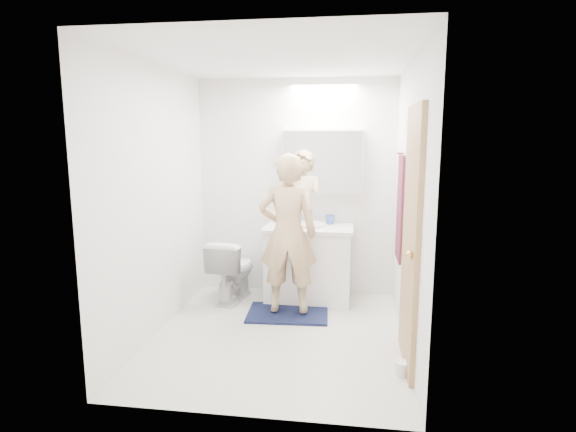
% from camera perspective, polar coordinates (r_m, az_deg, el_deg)
% --- Properties ---
extents(floor, '(2.50, 2.50, 0.00)m').
position_cam_1_polar(floor, '(4.30, -1.16, -14.49)').
color(floor, silver).
rests_on(floor, ground).
extents(ceiling, '(2.50, 2.50, 0.00)m').
position_cam_1_polar(ceiling, '(3.97, -1.29, 18.95)').
color(ceiling, white).
rests_on(ceiling, floor).
extents(wall_back, '(2.50, 0.00, 2.50)m').
position_cam_1_polar(wall_back, '(5.19, 1.00, 3.49)').
color(wall_back, white).
rests_on(wall_back, floor).
extents(wall_front, '(2.50, 0.00, 2.50)m').
position_cam_1_polar(wall_front, '(2.75, -5.40, -2.11)').
color(wall_front, white).
rests_on(wall_front, floor).
extents(wall_left, '(0.00, 2.50, 2.50)m').
position_cam_1_polar(wall_left, '(4.28, -15.94, 1.79)').
color(wall_left, white).
rests_on(wall_left, floor).
extents(wall_right, '(0.00, 2.50, 2.50)m').
position_cam_1_polar(wall_right, '(3.94, 14.79, 1.19)').
color(wall_right, white).
rests_on(wall_right, floor).
extents(vanity_cabinet, '(0.90, 0.55, 0.78)m').
position_cam_1_polar(vanity_cabinet, '(5.05, 2.55, -6.08)').
color(vanity_cabinet, white).
rests_on(vanity_cabinet, floor).
extents(countertop, '(0.95, 0.58, 0.04)m').
position_cam_1_polar(countertop, '(4.95, 2.59, -1.51)').
color(countertop, white).
rests_on(countertop, vanity_cabinet).
extents(sink_basin, '(0.36, 0.36, 0.03)m').
position_cam_1_polar(sink_basin, '(4.97, 2.62, -1.04)').
color(sink_basin, silver).
rests_on(sink_basin, countertop).
extents(faucet, '(0.02, 0.02, 0.16)m').
position_cam_1_polar(faucet, '(5.15, 2.83, 0.06)').
color(faucet, silver).
rests_on(faucet, countertop).
extents(medicine_cabinet, '(0.88, 0.14, 0.70)m').
position_cam_1_polar(medicine_cabinet, '(5.06, 4.30, 6.72)').
color(medicine_cabinet, white).
rests_on(medicine_cabinet, wall_back).
extents(mirror_panel, '(0.84, 0.01, 0.66)m').
position_cam_1_polar(mirror_panel, '(4.99, 4.24, 6.67)').
color(mirror_panel, silver).
rests_on(mirror_panel, medicine_cabinet).
extents(toilet, '(0.48, 0.72, 0.68)m').
position_cam_1_polar(toilet, '(5.09, -6.85, -6.56)').
color(toilet, white).
rests_on(toilet, floor).
extents(bath_rug, '(0.83, 0.59, 0.02)m').
position_cam_1_polar(bath_rug, '(4.74, -0.03, -11.94)').
color(bath_rug, '#121F39').
rests_on(bath_rug, floor).
extents(person, '(0.59, 0.41, 1.57)m').
position_cam_1_polar(person, '(4.50, -0.03, -2.20)').
color(person, tan).
rests_on(person, bath_rug).
extents(door, '(0.04, 0.80, 2.00)m').
position_cam_1_polar(door, '(3.63, 14.97, -2.74)').
color(door, tan).
rests_on(door, wall_right).
extents(door_knob, '(0.06, 0.06, 0.06)m').
position_cam_1_polar(door_knob, '(3.35, 14.85, -4.66)').
color(door_knob, gold).
rests_on(door_knob, door).
extents(towel, '(0.02, 0.42, 1.00)m').
position_cam_1_polar(towel, '(4.49, 13.65, 0.96)').
color(towel, '#121B3A').
rests_on(towel, wall_right).
extents(towel_hook, '(0.07, 0.02, 0.02)m').
position_cam_1_polar(towel_hook, '(4.44, 13.75, 7.61)').
color(towel_hook, silver).
rests_on(towel_hook, wall_right).
extents(soap_bottle_a, '(0.13, 0.13, 0.24)m').
position_cam_1_polar(soap_bottle_a, '(5.11, -1.05, 0.47)').
color(soap_bottle_a, beige).
rests_on(soap_bottle_a, countertop).
extents(soap_bottle_b, '(0.10, 0.10, 0.18)m').
position_cam_1_polar(soap_bottle_b, '(5.13, 0.78, 0.12)').
color(soap_bottle_b, '#557FB7').
rests_on(soap_bottle_b, countertop).
extents(toothbrush_cup, '(0.11, 0.11, 0.10)m').
position_cam_1_polar(toothbrush_cup, '(5.08, 5.22, -0.45)').
color(toothbrush_cup, '#3A5CAE').
rests_on(toothbrush_cup, countertop).
extents(toilet_paper_roll, '(0.11, 0.11, 0.10)m').
position_cam_1_polar(toilet_paper_roll, '(3.75, 13.96, -17.78)').
color(toilet_paper_roll, silver).
rests_on(toilet_paper_roll, floor).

